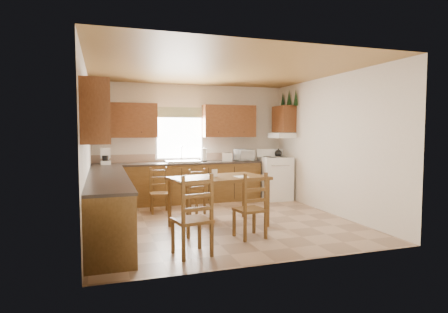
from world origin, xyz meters
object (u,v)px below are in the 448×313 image
object	(u,v)px
microwave	(244,155)
chair_near_left	(192,215)
chair_near_right	(250,205)
chair_far_right	(201,193)
dining_table	(219,202)
stove	(275,179)
chair_far_left	(160,190)

from	to	relation	value
microwave	chair_near_left	size ratio (longest dim) A/B	0.42
microwave	chair_near_left	bearing A→B (deg)	-107.17
chair_near_right	chair_far_right	size ratio (longest dim) A/B	1.12
chair_near_left	microwave	bearing A→B (deg)	-131.29
dining_table	chair_near_right	size ratio (longest dim) A/B	1.60
microwave	chair_near_right	bearing A→B (deg)	-96.13
stove	dining_table	xyz separation A→B (m)	(-2.03, -2.00, -0.07)
dining_table	chair_far_left	size ratio (longest dim) A/B	1.80
stove	chair_far_left	world-z (taller)	stove
chair_near_right	chair_far_left	size ratio (longest dim) A/B	1.13
microwave	chair_far_left	distance (m)	2.39
stove	dining_table	world-z (taller)	stove
microwave	chair_far_right	distance (m)	2.14
dining_table	stove	bearing A→B (deg)	34.15
chair_near_right	chair_far_right	bearing A→B (deg)	-85.91
microwave	chair_near_left	world-z (taller)	microwave
dining_table	chair_far_left	distance (m)	1.62
stove	chair_near_left	xyz separation A→B (m)	(-2.80, -3.28, 0.04)
chair_near_left	chair_far_left	distance (m)	2.69
dining_table	chair_near_left	size ratio (longest dim) A/B	1.48
microwave	chair_far_left	size ratio (longest dim) A/B	0.51
chair_near_left	chair_near_right	xyz separation A→B (m)	(1.03, 0.52, -0.04)
stove	chair_far_right	size ratio (longest dim) A/B	1.11
chair_near_right	chair_near_left	bearing A→B (deg)	18.03
chair_near_right	chair_far_right	xyz separation A→B (m)	(-0.36, 1.59, -0.05)
microwave	chair_far_left	world-z (taller)	microwave
chair_near_right	chair_far_left	distance (m)	2.42
chair_far_left	dining_table	bearing A→B (deg)	-58.76
dining_table	chair_near_left	world-z (taller)	chair_near_left
chair_near_left	chair_near_right	size ratio (longest dim) A/B	1.08
chair_near_left	chair_far_left	world-z (taller)	chair_near_left
chair_near_left	chair_near_right	bearing A→B (deg)	-163.91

